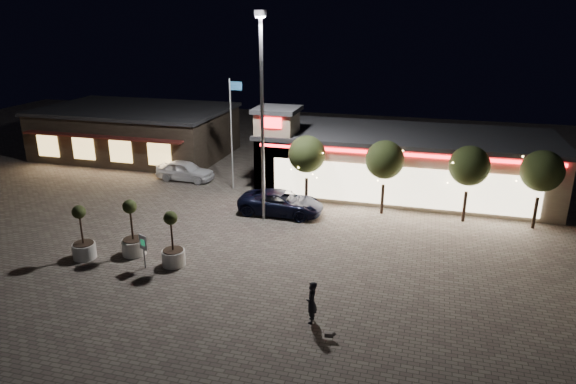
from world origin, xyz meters
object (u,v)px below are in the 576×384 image
(valet_sign, at_px, (143,245))
(planter_left, at_px, (133,238))
(pedestrian, at_px, (312,302))
(planter_mid, at_px, (83,242))
(pickup_truck, at_px, (281,203))
(white_sedan, at_px, (185,171))

(valet_sign, bearing_deg, planter_left, 137.82)
(pedestrian, distance_m, planter_mid, 13.10)
(pedestrian, xyz_separation_m, planter_mid, (-12.84, 2.59, -0.01))
(pickup_truck, height_order, white_sedan, white_sedan)
(pedestrian, relative_size, planter_left, 0.60)
(pickup_truck, distance_m, white_sedan, 10.32)
(planter_mid, bearing_deg, planter_left, 25.60)
(pickup_truck, height_order, planter_mid, planter_mid)
(pickup_truck, bearing_deg, white_sedan, 62.45)
(planter_mid, distance_m, valet_sign, 3.68)
(white_sedan, height_order, pedestrian, pedestrian)
(white_sedan, relative_size, valet_sign, 2.52)
(pickup_truck, xyz_separation_m, planter_mid, (-8.16, -8.88, 0.16))
(planter_left, xyz_separation_m, planter_mid, (-2.27, -1.09, -0.05))
(valet_sign, bearing_deg, pedestrian, -14.83)
(white_sedan, bearing_deg, planter_mid, -173.10)
(white_sedan, bearing_deg, pedestrian, -136.85)
(valet_sign, bearing_deg, planter_mid, 177.47)
(white_sedan, distance_m, valet_sign, 14.61)
(pickup_truck, xyz_separation_m, white_sedan, (-9.13, 4.81, 0.02))
(pedestrian, distance_m, planter_left, 11.19)
(pedestrian, relative_size, planter_mid, 0.63)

